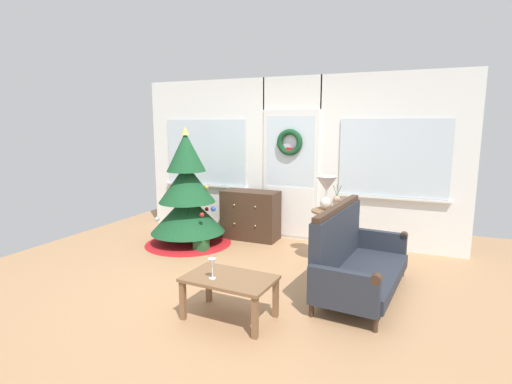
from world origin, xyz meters
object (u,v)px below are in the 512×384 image
at_px(wine_glass, 212,264).
at_px(gift_box, 201,245).
at_px(side_table, 329,226).
at_px(settee_sofa, 353,259).
at_px(christmas_tree, 187,200).
at_px(dresser_cabinet, 251,215).
at_px(coffee_table, 229,283).
at_px(table_lamp, 327,188).
at_px(flower_vase, 337,203).

bearing_deg(wine_glass, gift_box, 123.86).
bearing_deg(side_table, settee_sofa, -61.12).
distance_m(christmas_tree, dresser_cabinet, 1.04).
distance_m(settee_sofa, coffee_table, 1.44).
bearing_deg(table_lamp, flower_vase, -32.01).
height_order(flower_vase, wine_glass, flower_vase).
xyz_separation_m(settee_sofa, table_lamp, (-0.52, 0.87, 0.62)).
height_order(christmas_tree, gift_box, christmas_tree).
relative_size(table_lamp, gift_box, 2.39).
relative_size(side_table, table_lamp, 1.62).
height_order(christmas_tree, side_table, christmas_tree).
xyz_separation_m(settee_sofa, gift_box, (-2.27, 0.58, -0.28)).
xyz_separation_m(coffee_table, gift_box, (-1.30, 1.65, -0.26)).
bearing_deg(flower_vase, side_table, 149.04).
bearing_deg(christmas_tree, gift_box, -32.86).
height_order(coffee_table, wine_glass, wine_glass).
distance_m(dresser_cabinet, side_table, 1.55).
relative_size(dresser_cabinet, coffee_table, 1.04).
xyz_separation_m(table_lamp, flower_vase, (0.16, -0.10, -0.17)).
xyz_separation_m(christmas_tree, table_lamp, (2.13, 0.05, 0.31)).
height_order(dresser_cabinet, flower_vase, flower_vase).
relative_size(side_table, flower_vase, 2.04).
xyz_separation_m(dresser_cabinet, settee_sofa, (1.87, -1.45, -0.01)).
height_order(side_table, flower_vase, flower_vase).
bearing_deg(side_table, flower_vase, -30.96).
relative_size(table_lamp, wine_glass, 2.26).
xyz_separation_m(dresser_cabinet, flower_vase, (1.51, -0.68, 0.44)).
xyz_separation_m(side_table, table_lamp, (-0.06, 0.04, 0.49)).
distance_m(christmas_tree, wine_glass, 2.52).
xyz_separation_m(side_table, flower_vase, (0.10, -0.06, 0.33)).
bearing_deg(table_lamp, side_table, -33.69).
distance_m(flower_vase, wine_glass, 2.09).
xyz_separation_m(christmas_tree, coffee_table, (1.68, -1.89, -0.34)).
relative_size(coffee_table, wine_glass, 4.46).
distance_m(side_table, coffee_table, 1.97).
relative_size(dresser_cabinet, side_table, 1.26).
xyz_separation_m(flower_vase, wine_glass, (-0.74, -1.94, -0.28)).
bearing_deg(christmas_tree, flower_vase, -1.29).
bearing_deg(coffee_table, christmas_tree, 131.52).
bearing_deg(coffee_table, dresser_cabinet, 109.65).
distance_m(side_table, flower_vase, 0.35).
bearing_deg(settee_sofa, gift_box, 165.65).
height_order(wine_glass, gift_box, wine_glass).
relative_size(side_table, gift_box, 3.87).
height_order(table_lamp, flower_vase, table_lamp).
bearing_deg(table_lamp, wine_glass, -105.89).
relative_size(settee_sofa, side_table, 2.36).
relative_size(christmas_tree, coffee_table, 2.05).
bearing_deg(dresser_cabinet, wine_glass, -73.56).
bearing_deg(side_table, wine_glass, -107.77).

